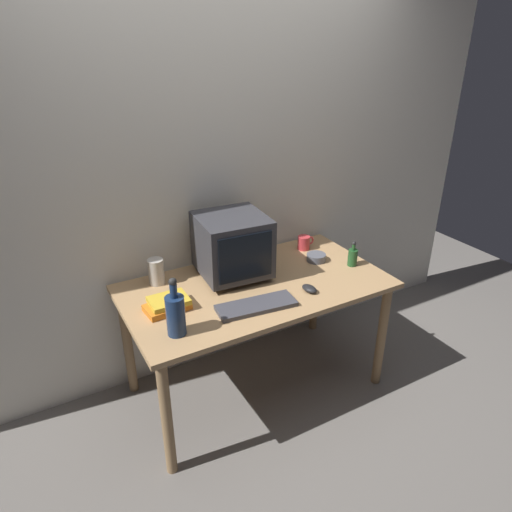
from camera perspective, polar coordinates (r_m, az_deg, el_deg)
ground_plane at (r=3.11m, az=-0.00°, el=-15.41°), size 6.00×6.00×0.00m
back_wall at (r=2.86m, az=-4.65°, el=9.57°), size 4.00×0.08×2.50m
desk at (r=2.72m, az=-0.00°, el=-5.06°), size 1.50×0.81×0.74m
crt_monitor at (r=2.69m, az=-2.92°, el=1.28°), size 0.41×0.41×0.37m
keyboard at (r=2.46m, az=0.04°, el=-6.07°), size 0.43×0.20×0.02m
computer_mouse at (r=2.61m, az=6.53°, el=-3.98°), size 0.07×0.11×0.04m
bottle_tall at (r=2.24m, az=-9.79°, el=-6.93°), size 0.09×0.09×0.30m
bottle_short at (r=2.92m, az=11.70°, el=-0.07°), size 0.06×0.06×0.16m
book_stack at (r=2.48m, az=-10.70°, el=-5.80°), size 0.24×0.17×0.06m
mug at (r=3.10m, az=5.89°, el=1.64°), size 0.12×0.08×0.09m
cd_spindle at (r=2.96m, az=7.35°, el=-0.17°), size 0.12×0.12×0.04m
metal_canister at (r=2.71m, az=-12.06°, el=-1.86°), size 0.09×0.09×0.15m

